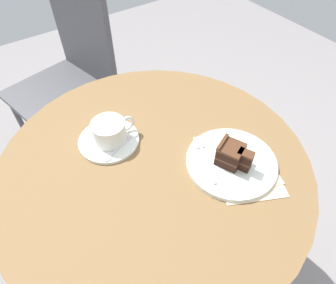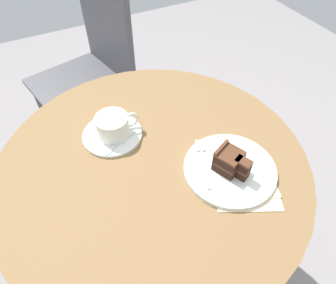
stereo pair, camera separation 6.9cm
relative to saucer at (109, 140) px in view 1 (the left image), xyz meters
The scene contains 10 objects.
ground_plane 0.71m from the saucer, 63.76° to the right, with size 4.40×4.40×0.01m, color gray.
cafe_table 0.18m from the saucer, 63.76° to the right, with size 0.80×0.80×0.69m.
saucer is the anchor object (origin of this frame).
coffee_cup 0.04m from the saucer, 31.63° to the right, with size 0.12×0.09×0.06m.
teaspoon 0.05m from the saucer, 97.78° to the right, with size 0.10×0.05×0.00m.
cake_plate 0.33m from the saucer, 48.14° to the right, with size 0.23×0.23×0.01m.
cake_slice 0.33m from the saucer, 49.10° to the right, with size 0.07×0.09×0.06m.
fork 0.26m from the saucer, 46.89° to the right, with size 0.07×0.15×0.00m.
napkin 0.37m from the saucer, 50.96° to the right, with size 0.20×0.20×0.00m.
cafe_chair 0.62m from the saucer, 80.20° to the left, with size 0.46×0.46×0.91m.
Camera 1 is at (-0.24, -0.41, 1.29)m, focal length 32.00 mm.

